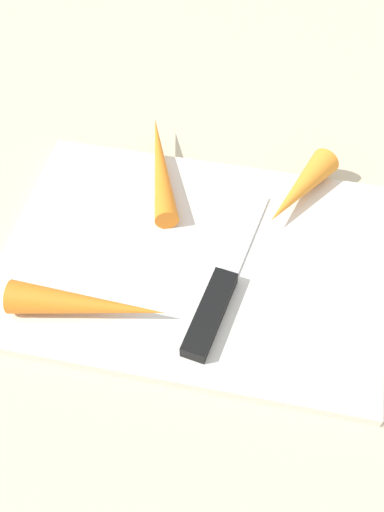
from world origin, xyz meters
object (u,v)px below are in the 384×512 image
carrot_longest (161,166)px  carrot_medium (87,305)px  cutting_board (192,260)px  knife (215,302)px  carrot_shortest (300,189)px

carrot_longest → carrot_medium: (0.02, 0.18, 0.00)m
carrot_medium → carrot_longest: bearing=78.7°
carrot_longest → carrot_medium: bearing=155.1°
cutting_board → carrot_longest: size_ratio=2.35×
cutting_board → carrot_medium: (0.08, 0.08, 0.02)m
knife → carrot_shortest: carrot_shortest is taller
knife → carrot_medium: bearing=115.4°
knife → carrot_shortest: (-0.06, -0.14, 0.01)m
carrot_longest → carrot_shortest: carrot_shortest is taller
cutting_board → carrot_longest: bearing=-61.7°
carrot_longest → cutting_board: bearing=-169.8°
knife → carrot_longest: bearing=38.9°
knife → carrot_longest: 0.17m
carrot_shortest → knife: bearing=3.4°
carrot_medium → knife: bearing=11.5°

